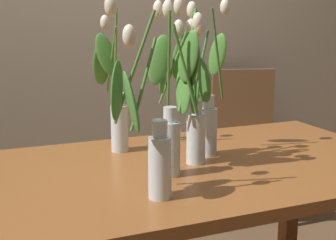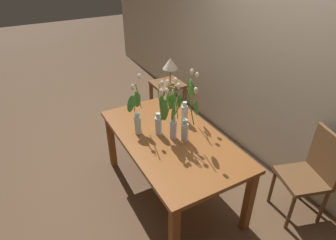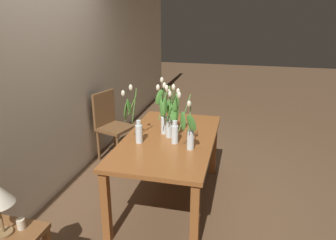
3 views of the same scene
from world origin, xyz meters
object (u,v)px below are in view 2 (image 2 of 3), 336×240
object	(u,v)px
tulip_vase_1	(185,124)
dining_chair	(312,171)
tulip_vase_3	(187,104)
side_table	(168,90)
tulip_vase_4	(172,115)
pillar_candle	(168,84)
table_lamp	(170,64)
tulip_vase_0	(137,116)
dining_table	(171,144)
tulip_vase_2	(161,116)

from	to	relation	value
tulip_vase_1	dining_chair	xyz separation A→B (m)	(0.75, 0.95, -0.40)
tulip_vase_3	dining_chair	xyz separation A→B (m)	(1.05, 0.73, -0.41)
tulip_vase_1	side_table	size ratio (longest dim) A/B	1.05
tulip_vase_4	dining_chair	size ratio (longest dim) A/B	0.62
pillar_candle	tulip_vase_1	bearing A→B (deg)	-23.54
table_lamp	pillar_candle	bearing A→B (deg)	-46.32
tulip_vase_4	table_lamp	xyz separation A→B (m)	(-1.44, 0.79, -0.12)
tulip_vase_0	tulip_vase_3	world-z (taller)	tulip_vase_3
pillar_candle	tulip_vase_4	bearing A→B (deg)	-27.73
tulip_vase_0	tulip_vase_3	size ratio (longest dim) A/B	0.99
side_table	pillar_candle	bearing A→B (deg)	-27.25
dining_chair	pillar_candle	world-z (taller)	dining_chair
tulip_vase_0	tulip_vase_4	world-z (taller)	tulip_vase_4
tulip_vase_4	dining_table	bearing A→B (deg)	-34.85
tulip_vase_2	tulip_vase_1	bearing A→B (deg)	36.48
tulip_vase_2	tulip_vase_0	bearing A→B (deg)	-132.11
pillar_candle	tulip_vase_3	bearing A→B (deg)	-20.01
dining_table	tulip_vase_4	world-z (taller)	tulip_vase_4
tulip_vase_0	dining_chair	distance (m)	1.73
tulip_vase_0	pillar_candle	distance (m)	1.52
tulip_vase_4	side_table	distance (m)	1.75
tulip_vase_4	dining_chair	world-z (taller)	tulip_vase_4
tulip_vase_1	table_lamp	distance (m)	1.72
tulip_vase_0	pillar_candle	xyz separation A→B (m)	(-1.12, 0.97, -0.33)
tulip_vase_3	tulip_vase_4	xyz separation A→B (m)	(0.18, -0.28, 0.05)
tulip_vase_4	tulip_vase_3	bearing A→B (deg)	122.22
tulip_vase_0	table_lamp	world-z (taller)	tulip_vase_0
dining_table	pillar_candle	distance (m)	1.55
tulip_vase_0	tulip_vase_2	distance (m)	0.24
tulip_vase_2	tulip_vase_3	world-z (taller)	tulip_vase_3
dining_table	tulip_vase_4	distance (m)	0.33
tulip_vase_4	pillar_candle	bearing A→B (deg)	152.27
dining_chair	pillar_candle	xyz separation A→B (m)	(-2.23, -0.30, 0.06)
tulip_vase_3	table_lamp	distance (m)	1.36
tulip_vase_1	tulip_vase_3	distance (m)	0.37
tulip_vase_3	table_lamp	bearing A→B (deg)	157.91
tulip_vase_1	tulip_vase_3	world-z (taller)	tulip_vase_1
dining_table	table_lamp	xyz separation A→B (m)	(-1.45, 0.80, 0.21)
tulip_vase_1	pillar_candle	xyz separation A→B (m)	(-1.48, 0.64, -0.34)
tulip_vase_1	tulip_vase_2	xyz separation A→B (m)	(-0.19, -0.14, 0.02)
pillar_candle	tulip_vase_2	bearing A→B (deg)	-31.47
tulip_vase_1	pillar_candle	distance (m)	1.65
tulip_vase_0	dining_chair	world-z (taller)	tulip_vase_0
table_lamp	tulip_vase_2	bearing A→B (deg)	-32.47
dining_table	tulip_vase_1	distance (m)	0.31
tulip_vase_1	side_table	distance (m)	1.81
tulip_vase_0	tulip_vase_4	size ratio (longest dim) A/B	0.99
tulip_vase_0	tulip_vase_1	bearing A→B (deg)	42.21
side_table	tulip_vase_4	bearing A→B (deg)	-27.69
table_lamp	pillar_candle	distance (m)	0.29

